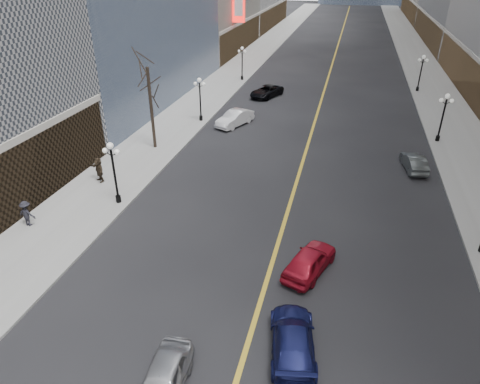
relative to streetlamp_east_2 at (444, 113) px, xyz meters
The scene contains 17 objects.
sidewalk_east 22.29m from the streetlamp_east_2, 84.29° to the left, with size 6.00×230.00×0.15m, color gray.
sidewalk_west 34.02m from the streetlamp_east_2, 139.55° to the left, with size 6.00×230.00×0.15m, color gray.
lane_line 34.23m from the streetlamp_east_2, 110.24° to the left, with size 0.25×200.00×0.02m, color gold.
streetlamp_east_2 is the anchor object (origin of this frame).
streetlamp_east_3 18.00m from the streetlamp_east_2, 90.00° to the left, with size 1.26×0.44×4.52m.
streetlamp_west_1 29.68m from the streetlamp_east_2, 142.67° to the right, with size 1.26×0.44×4.52m.
streetlamp_west_2 23.60m from the streetlamp_east_2, behind, with size 1.26×0.44×4.52m.
streetlamp_west_3 29.68m from the streetlamp_east_2, 142.67° to the left, with size 1.26×0.44×4.52m.
tree_west_far 26.74m from the streetlamp_east_2, 162.45° to the right, with size 3.60×3.60×7.92m.
car_nb_near 34.52m from the streetlamp_east_2, 114.84° to the right, with size 1.68×4.17×1.42m, color #A2A4A9.
car_nb_mid 19.91m from the streetlamp_east_2, behind, with size 1.65×4.74×1.56m, color silver.
car_nb_far 21.66m from the streetlamp_east_2, 149.82° to the left, with size 2.34×5.08×1.41m, color black.
car_sb_near 29.66m from the streetlamp_east_2, 109.35° to the right, with size 1.94×4.77×1.38m, color #131647.
car_sb_mid 24.27m from the streetlamp_east_2, 113.62° to the right, with size 1.72×4.29×1.46m, color maroon.
car_sb_far 7.81m from the streetlamp_east_2, 111.97° to the right, with size 1.38×3.97×1.31m, color #454A4B.
ped_west_walk 35.55m from the streetlamp_east_2, 141.41° to the right, with size 1.13×0.47×1.75m, color black.
ped_west_far 30.75m from the streetlamp_east_2, 149.94° to the right, with size 1.83×0.53×1.97m, color #2E2419.
Camera 1 is at (3.04, 6.67, 15.35)m, focal length 32.00 mm.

